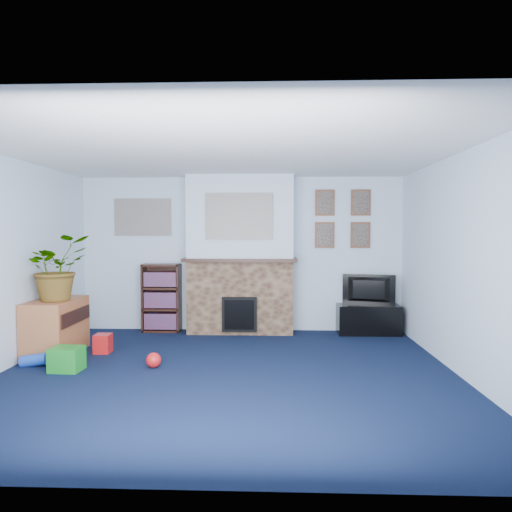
{
  "coord_description": "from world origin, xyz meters",
  "views": [
    {
      "loc": [
        0.49,
        -4.88,
        1.54
      ],
      "look_at": [
        0.28,
        0.8,
        1.25
      ],
      "focal_mm": 32.0,
      "sensor_mm": 36.0,
      "label": 1
    }
  ],
  "objects_px": {
    "television": "(369,290)",
    "bookshelf": "(162,299)",
    "sideboard": "(56,327)",
    "tv_stand": "(368,319)"
  },
  "relations": [
    {
      "from": "television",
      "to": "bookshelf",
      "type": "distance_m",
      "value": 3.19
    },
    {
      "from": "bookshelf",
      "to": "sideboard",
      "type": "height_order",
      "value": "bookshelf"
    },
    {
      "from": "sideboard",
      "to": "tv_stand",
      "type": "bearing_deg",
      "value": 17.42
    },
    {
      "from": "bookshelf",
      "to": "sideboard",
      "type": "relative_size",
      "value": 1.17
    },
    {
      "from": "tv_stand",
      "to": "bookshelf",
      "type": "xyz_separation_m",
      "value": [
        -3.18,
        0.08,
        0.28
      ]
    },
    {
      "from": "tv_stand",
      "to": "sideboard",
      "type": "height_order",
      "value": "sideboard"
    },
    {
      "from": "tv_stand",
      "to": "sideboard",
      "type": "relative_size",
      "value": 1.04
    },
    {
      "from": "bookshelf",
      "to": "tv_stand",
      "type": "bearing_deg",
      "value": -1.38
    },
    {
      "from": "tv_stand",
      "to": "sideboard",
      "type": "xyz_separation_m",
      "value": [
        -4.19,
        -1.31,
        0.12
      ]
    },
    {
      "from": "sideboard",
      "to": "television",
      "type": "bearing_deg",
      "value": 17.66
    }
  ]
}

